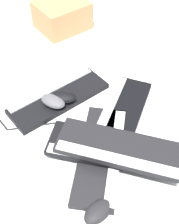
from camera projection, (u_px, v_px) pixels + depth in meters
ground_plane at (104, 108)px, 1.32m from camera, size 3.20×3.20×0.00m
keyboard_0 at (101, 154)px, 1.14m from camera, size 0.44×0.15×0.03m
keyboard_1 at (121, 115)px, 1.27m from camera, size 0.46×0.23×0.03m
keyboard_2 at (58, 98)px, 1.34m from camera, size 0.43×0.41×0.03m
keyboard_3 at (109, 149)px, 1.12m from camera, size 0.18×0.45×0.03m
keyboard_4 at (119, 149)px, 1.08m from camera, size 0.21×0.46×0.03m
mouse_0 at (53, 101)px, 1.27m from camera, size 0.10×0.13×0.04m
mouse_1 at (98, 211)px, 0.99m from camera, size 0.13×0.12×0.04m
mouse_3 at (63, 97)px, 1.29m from camera, size 0.07×0.11×0.04m
cable_0 at (68, 138)px, 1.20m from camera, size 0.17×0.63×0.01m
cardboard_box at (62, 15)px, 1.68m from camera, size 0.34×0.34×0.15m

